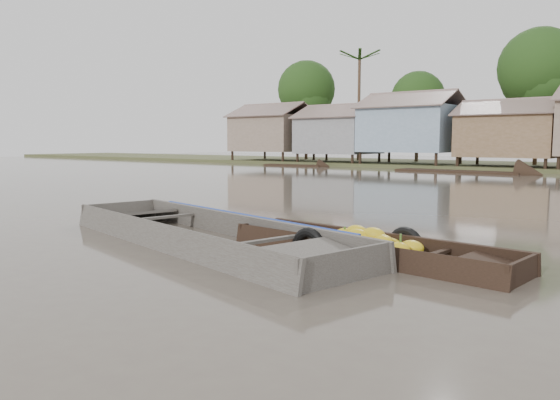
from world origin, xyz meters
The scene contains 3 objects.
ground centered at (0.00, 0.00, 0.00)m, with size 120.00×120.00×0.00m, color #534940.
banana_boat centered at (1.61, 0.50, 0.12)m, with size 5.09×1.71×0.72m.
viewer_boat centered at (-1.21, -0.31, 0.06)m, with size 7.59×3.52×0.59m.
Camera 1 is at (5.83, -7.24, 1.86)m, focal length 35.00 mm.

